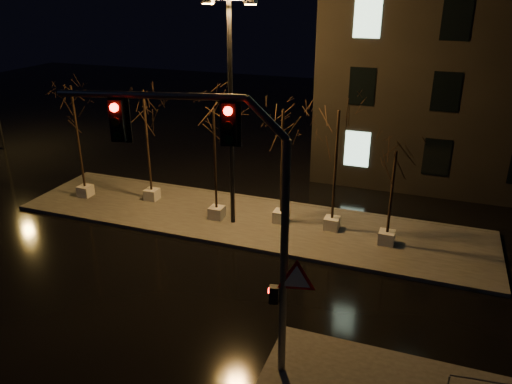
% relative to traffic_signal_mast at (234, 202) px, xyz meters
% --- Properties ---
extents(ground, '(90.00, 90.00, 0.00)m').
position_rel_traffic_signal_mast_xyz_m(ground, '(-3.27, 3.16, -5.26)').
color(ground, black).
rests_on(ground, ground).
extents(median, '(22.00, 5.00, 0.15)m').
position_rel_traffic_signal_mast_xyz_m(median, '(-3.27, 9.16, -5.19)').
color(median, '#403E39').
rests_on(median, ground).
extents(tree_0, '(1.80, 1.80, 5.84)m').
position_rel_traffic_signal_mast_xyz_m(tree_0, '(-12.04, 8.85, -0.69)').
color(tree_0, silver).
rests_on(tree_0, median).
extents(tree_1, '(1.80, 1.80, 5.71)m').
position_rel_traffic_signal_mast_xyz_m(tree_1, '(-8.57, 9.61, -0.78)').
color(tree_1, silver).
rests_on(tree_1, median).
extents(tree_2, '(1.80, 1.80, 5.33)m').
position_rel_traffic_signal_mast_xyz_m(tree_2, '(-4.59, 8.76, -1.07)').
color(tree_2, silver).
rests_on(tree_2, median).
extents(tree_3, '(1.80, 1.80, 5.40)m').
position_rel_traffic_signal_mast_xyz_m(tree_3, '(-1.65, 9.38, -1.02)').
color(tree_3, silver).
rests_on(tree_3, median).
extents(tree_4, '(1.80, 1.80, 5.53)m').
position_rel_traffic_signal_mast_xyz_m(tree_4, '(0.69, 9.48, -0.92)').
color(tree_4, silver).
rests_on(tree_4, median).
extents(tree_5, '(1.80, 1.80, 4.20)m').
position_rel_traffic_signal_mast_xyz_m(tree_5, '(3.14, 8.93, -1.93)').
color(tree_5, silver).
rests_on(tree_5, median).
extents(traffic_signal_mast, '(6.25, 1.46, 7.79)m').
position_rel_traffic_signal_mast_xyz_m(traffic_signal_mast, '(0.00, 0.00, 0.00)').
color(traffic_signal_mast, '#56595D').
rests_on(traffic_signal_mast, sidewalk_corner).
extents(streetlight_main, '(2.41, 0.56, 9.63)m').
position_rel_traffic_signal_mast_xyz_m(streetlight_main, '(-3.72, 8.62, 0.44)').
color(streetlight_main, black).
rests_on(streetlight_main, median).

